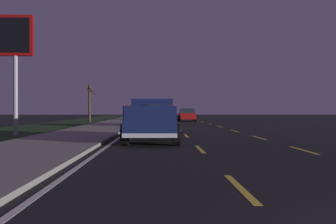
{
  "coord_description": "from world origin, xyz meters",
  "views": [
    {
      "loc": [
        -2.69,
        3.18,
        1.39
      ],
      "look_at": [
        14.3,
        2.77,
        1.28
      ],
      "focal_mm": 38.69,
      "sensor_mm": 36.0,
      "label": 1
    }
  ],
  "objects_px": {
    "sedan_silver": "(153,117)",
    "gas_price_sign": "(15,45)",
    "sedan_red": "(187,115)",
    "pickup_truck": "(152,119)",
    "bare_tree_far": "(90,102)"
  },
  "relations": [
    {
      "from": "pickup_truck",
      "to": "sedan_silver",
      "type": "xyz_separation_m",
      "value": [
        13.57,
        0.19,
        -0.2
      ]
    },
    {
      "from": "pickup_truck",
      "to": "bare_tree_far",
      "type": "bearing_deg",
      "value": 16.65
    },
    {
      "from": "pickup_truck",
      "to": "gas_price_sign",
      "type": "distance_m",
      "value": 9.26
    },
    {
      "from": "sedan_red",
      "to": "bare_tree_far",
      "type": "height_order",
      "value": "bare_tree_far"
    },
    {
      "from": "sedan_red",
      "to": "gas_price_sign",
      "type": "bearing_deg",
      "value": 154.68
    },
    {
      "from": "sedan_silver",
      "to": "gas_price_sign",
      "type": "bearing_deg",
      "value": 143.12
    },
    {
      "from": "pickup_truck",
      "to": "gas_price_sign",
      "type": "xyz_separation_m",
      "value": [
        3.9,
        7.45,
        3.88
      ]
    },
    {
      "from": "sedan_red",
      "to": "pickup_truck",
      "type": "bearing_deg",
      "value": 172.45
    },
    {
      "from": "sedan_red",
      "to": "sedan_silver",
      "type": "xyz_separation_m",
      "value": [
        -13.7,
        3.8,
        0.0
      ]
    },
    {
      "from": "sedan_red",
      "to": "sedan_silver",
      "type": "relative_size",
      "value": 0.99
    },
    {
      "from": "gas_price_sign",
      "to": "bare_tree_far",
      "type": "xyz_separation_m",
      "value": [
        21.24,
        0.07,
        -2.63
      ]
    },
    {
      "from": "sedan_silver",
      "to": "gas_price_sign",
      "type": "xyz_separation_m",
      "value": [
        -9.67,
        7.26,
        4.07
      ]
    },
    {
      "from": "gas_price_sign",
      "to": "sedan_red",
      "type": "bearing_deg",
      "value": -25.32
    },
    {
      "from": "sedan_silver",
      "to": "bare_tree_far",
      "type": "xyz_separation_m",
      "value": [
        11.57,
        7.33,
        1.45
      ]
    },
    {
      "from": "gas_price_sign",
      "to": "bare_tree_far",
      "type": "relative_size",
      "value": 1.46
    }
  ]
}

